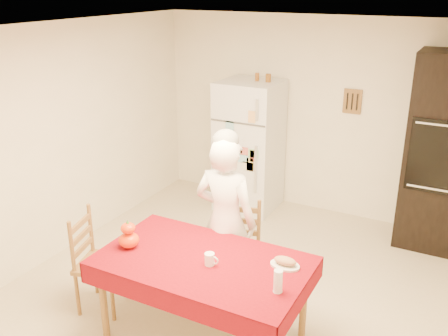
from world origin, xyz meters
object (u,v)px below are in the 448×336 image
Objects in this scene: dining_table at (203,267)px; wine_glass at (278,281)px; refrigerator at (249,146)px; pumpkin_lower at (129,240)px; chair_left at (94,258)px; bread_plate at (285,265)px; oven_cabinet at (440,153)px; coffee_mug at (210,259)px; chair_far at (238,246)px; seated_woman at (226,222)px.

wine_glass is (0.70, -0.13, 0.16)m from dining_table.
refrigerator is 9.66× the size of wine_glass.
chair_left is at bearing 174.56° from pumpkin_lower.
bread_plate is at bearing 19.17° from dining_table.
bread_plate is at bearing -109.34° from oven_cabinet.
refrigerator is at bearing 108.61° from coffee_mug.
refrigerator is 0.77× the size of oven_cabinet.
wine_glass is at bearing -61.14° from refrigerator.
oven_cabinet is 2.51m from chair_far.
seated_woman is at bearing 106.55° from coffee_mug.
chair_left is 1.84m from wine_glass.
chair_far is at bearing 99.37° from coffee_mug.
chair_left is 0.56m from pumpkin_lower.
seated_woman reaches higher than pumpkin_lower.
refrigerator is 2.12m from seated_woman.
chair_left is at bearing -178.65° from coffee_mug.
bread_plate is at bearing 150.41° from seated_woman.
seated_woman is 0.90m from pumpkin_lower.
seated_woman reaches higher than bread_plate.
chair_far is 1.19m from wine_glass.
coffee_mug is at bearing -97.59° from chair_far.
pumpkin_lower is (0.45, -0.04, 0.32)m from chair_left.
refrigerator reaches higher than seated_woman.
seated_woman is 1.08m from wine_glass.
pumpkin_lower is at bearing -110.76° from chair_left.
pumpkin_lower reaches higher than coffee_mug.
bread_plate is at bearing -55.12° from chair_far.
seated_woman reaches higher than dining_table.
seated_woman is (-0.06, -0.14, 0.31)m from chair_far.
pumpkin_lower reaches higher than bread_plate.
wine_glass is (-0.78, -2.78, -0.25)m from oven_cabinet.
refrigerator is 2.71m from chair_left.
refrigerator is 3.12m from wine_glass.
bread_plate is (1.43, -2.38, -0.08)m from refrigerator.
refrigerator is at bearing -178.82° from oven_cabinet.
coffee_mug is (0.19, -0.64, -0.00)m from seated_woman.
refrigerator is 2.78m from bread_plate.
refrigerator is 1.79× the size of chair_left.
oven_cabinet is 2.60m from seated_woman.
chair_far is at bearing -67.79° from refrigerator.
chair_left is at bearing 178.06° from wine_glass.
wine_glass is at bearing -8.26° from coffee_mug.
oven_cabinet is 9.17× the size of bread_plate.
wine_glass is (1.50, -2.73, -0.00)m from refrigerator.
bread_plate is (0.62, 0.22, 0.08)m from dining_table.
refrigerator is 1.00× the size of dining_table.
refrigerator is at bearing 120.88° from bread_plate.
refrigerator is at bearing 93.18° from pumpkin_lower.
coffee_mug is 0.74m from pumpkin_lower.
chair_far is (0.76, -1.86, -0.34)m from refrigerator.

